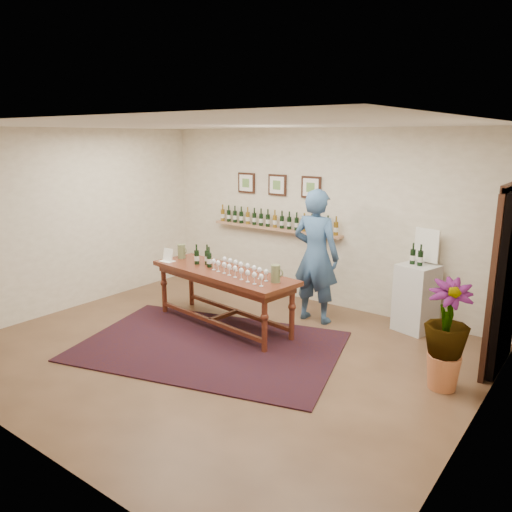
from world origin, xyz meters
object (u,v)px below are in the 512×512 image
Objects in this scene: person at (316,256)px; tasting_table at (223,279)px; potted_plant at (446,335)px; display_pedestal at (416,298)px.

tasting_table is at bearing 44.12° from person.
potted_plant is 2.39m from person.
person is (-1.33, -0.51, 0.51)m from display_pedestal.
display_pedestal is 0.90× the size of potted_plant.
display_pedestal is 0.48× the size of person.
display_pedestal is at bearing -161.03° from person.
tasting_table is at bearing -179.81° from potted_plant.
person reaches higher than potted_plant.
potted_plant is at bearing -60.73° from display_pedestal.
display_pedestal is (2.27, 1.48, -0.23)m from tasting_table.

